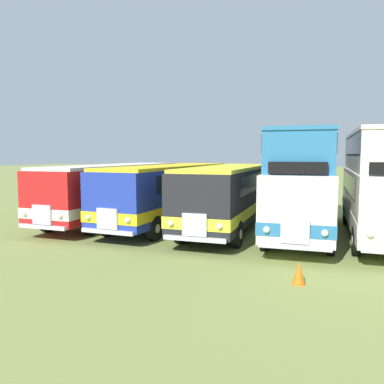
{
  "coord_description": "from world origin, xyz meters",
  "views": [
    {
      "loc": [
        -1.64,
        -18.12,
        3.55
      ],
      "look_at": [
        -8.75,
        0.68,
        1.61
      ],
      "focal_mm": 36.67,
      "sensor_mm": 36.0,
      "label": 1
    }
  ],
  "objects_px": {
    "bus_first_in_row": "(115,188)",
    "bus_fifth_in_row": "(381,180)",
    "bus_third_in_row": "(230,192)",
    "bus_fourth_in_row": "(302,178)",
    "cone_near_end": "(299,273)",
    "bus_second_in_row": "(170,189)"
  },
  "relations": [
    {
      "from": "bus_third_in_row",
      "to": "bus_fourth_in_row",
      "type": "distance_m",
      "value": 3.39
    },
    {
      "from": "bus_first_in_row",
      "to": "bus_fifth_in_row",
      "type": "relative_size",
      "value": 1.11
    },
    {
      "from": "cone_near_end",
      "to": "bus_second_in_row",
      "type": "bearing_deg",
      "value": 133.71
    },
    {
      "from": "bus_first_in_row",
      "to": "bus_third_in_row",
      "type": "height_order",
      "value": "same"
    },
    {
      "from": "cone_near_end",
      "to": "bus_first_in_row",
      "type": "bearing_deg",
      "value": 144.32
    },
    {
      "from": "bus_first_in_row",
      "to": "bus_fifth_in_row",
      "type": "distance_m",
      "value": 12.98
    },
    {
      "from": "bus_first_in_row",
      "to": "bus_second_in_row",
      "type": "distance_m",
      "value": 3.24
    },
    {
      "from": "bus_first_in_row",
      "to": "bus_fifth_in_row",
      "type": "xyz_separation_m",
      "value": [
        12.96,
        -0.02,
        0.71
      ]
    },
    {
      "from": "bus_second_in_row",
      "to": "bus_third_in_row",
      "type": "bearing_deg",
      "value": -6.45
    },
    {
      "from": "bus_third_in_row",
      "to": "bus_fifth_in_row",
      "type": "distance_m",
      "value": 6.53
    },
    {
      "from": "bus_third_in_row",
      "to": "bus_fifth_in_row",
      "type": "relative_size",
      "value": 1.03
    },
    {
      "from": "bus_first_in_row",
      "to": "cone_near_end",
      "type": "distance_m",
      "value": 12.84
    },
    {
      "from": "bus_second_in_row",
      "to": "bus_fifth_in_row",
      "type": "xyz_separation_m",
      "value": [
        9.72,
        -0.03,
        0.71
      ]
    },
    {
      "from": "bus_fifth_in_row",
      "to": "bus_third_in_row",
      "type": "bearing_deg",
      "value": -177.05
    },
    {
      "from": "bus_second_in_row",
      "to": "cone_near_end",
      "type": "xyz_separation_m",
      "value": [
        7.13,
        -7.45,
        -1.44
      ]
    },
    {
      "from": "bus_second_in_row",
      "to": "bus_fourth_in_row",
      "type": "relative_size",
      "value": 0.95
    },
    {
      "from": "bus_first_in_row",
      "to": "cone_near_end",
      "type": "relative_size",
      "value": 18.06
    },
    {
      "from": "bus_fourth_in_row",
      "to": "cone_near_end",
      "type": "bearing_deg",
      "value": -85.21
    },
    {
      "from": "bus_third_in_row",
      "to": "bus_fourth_in_row",
      "type": "bearing_deg",
      "value": 12.16
    },
    {
      "from": "bus_second_in_row",
      "to": "bus_fourth_in_row",
      "type": "distance_m",
      "value": 6.52
    },
    {
      "from": "cone_near_end",
      "to": "bus_fifth_in_row",
      "type": "bearing_deg",
      "value": 70.76
    },
    {
      "from": "bus_first_in_row",
      "to": "bus_second_in_row",
      "type": "relative_size",
      "value": 1.01
    }
  ]
}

